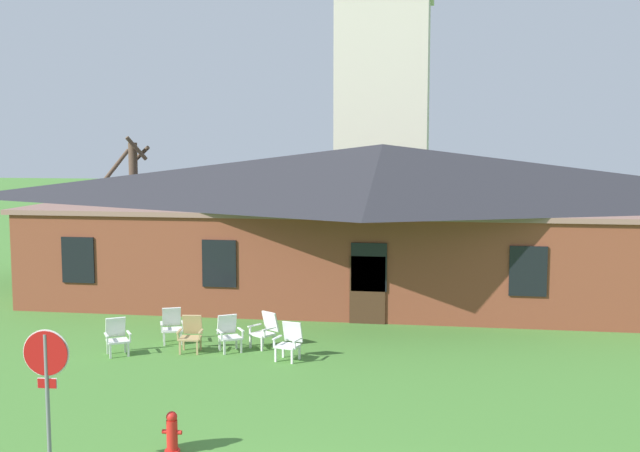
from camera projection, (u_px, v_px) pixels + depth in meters
name	position (u px, v px, depth m)	size (l,w,h in m)	color
brick_building	(382.00, 218.00, 28.93)	(24.59, 10.40, 5.48)	brown
dome_tower	(384.00, 81.00, 42.48)	(5.18, 5.18, 19.19)	beige
stop_sign	(47.00, 372.00, 13.23)	(0.81, 0.09, 2.48)	slate
lawn_chair_by_porch	(117.00, 336.00, 20.78)	(0.84, 0.87, 0.96)	silver
lawn_chair_near_door	(172.00, 325.00, 22.01)	(0.78, 0.83, 0.96)	silver
lawn_chair_left_end	(191.00, 333.00, 21.08)	(0.69, 0.72, 0.96)	tan
lawn_chair_middle	(229.00, 332.00, 21.13)	(0.84, 0.87, 0.96)	silver
lawn_chair_right_end	(265.00, 329.00, 21.50)	(0.85, 0.87, 0.96)	silver
lawn_chair_far_side	(290.00, 340.00, 20.28)	(0.74, 0.78, 0.96)	white
bare_tree_beside_building	(133.00, 203.00, 32.24)	(1.72, 1.71, 5.79)	brown
fire_hydrant	(172.00, 434.00, 14.16)	(0.36, 0.28, 0.79)	red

